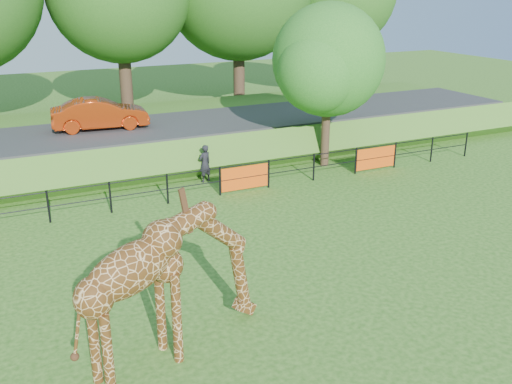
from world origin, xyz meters
TOP-DOWN VIEW (x-y plane):
  - ground at (0.00, 0.00)m, footprint 90.00×90.00m
  - giraffe at (-2.47, -0.49)m, footprint 4.48×2.13m
  - perimeter_fence at (0.00, 8.00)m, footprint 28.07×0.10m
  - embankment at (0.00, 15.50)m, footprint 40.00×9.00m
  - road at (0.00, 14.00)m, footprint 40.00×5.00m
  - car_red at (-0.95, 14.43)m, footprint 4.19×1.82m
  - visitor at (2.07, 9.72)m, footprint 0.63×0.52m
  - tree_east at (7.60, 9.63)m, footprint 5.40×4.71m

SIDE VIEW (x-z plane):
  - ground at x=0.00m, z-range 0.00..0.00m
  - perimeter_fence at x=0.00m, z-range 0.00..1.10m
  - embankment at x=0.00m, z-range 0.00..1.30m
  - visitor at x=2.07m, z-range 0.00..1.49m
  - road at x=0.00m, z-range 1.30..1.42m
  - giraffe at x=-2.47m, z-range 0.00..3.17m
  - car_red at x=-0.95m, z-range 1.42..2.76m
  - tree_east at x=7.60m, z-range 0.90..7.66m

